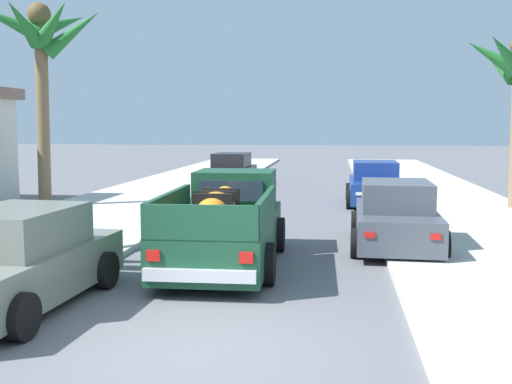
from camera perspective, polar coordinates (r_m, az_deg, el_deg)
name	(u,v)px	position (r m, az deg, el deg)	size (l,w,h in m)	color
ground_plane	(195,350)	(7.88, -5.72, -14.60)	(160.00, 160.00, 0.00)	slate
sidewalk_left	(118,209)	(20.63, -12.85, -1.53)	(5.32, 60.00, 0.12)	beige
sidewalk_right	(456,215)	(19.72, 18.25, -2.05)	(5.32, 60.00, 0.12)	beige
curb_left	(155,210)	(20.23, -9.50, -1.64)	(0.16, 60.00, 0.10)	silver
curb_right	(414,214)	(19.52, 14.62, -2.05)	(0.16, 60.00, 0.10)	silver
pickup_truck	(226,224)	(12.31, -2.85, -3.05)	(2.31, 5.25, 1.80)	#19472D
car_left_near	(231,171)	(28.11, -2.34, 1.99)	(2.11, 4.30, 1.54)	black
car_right_near	(375,184)	(22.02, 11.11, 0.70)	(2.06, 4.28, 1.54)	navy
car_left_mid	(396,217)	(14.33, 12.99, -2.29)	(2.12, 4.30, 1.54)	#474C56
car_right_mid	(16,262)	(10.10, -21.67, -6.13)	(2.19, 4.33, 1.54)	slate
palm_tree_left_mid	(42,42)	(21.59, -19.46, 13.14)	(4.01, 3.42, 6.81)	brown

